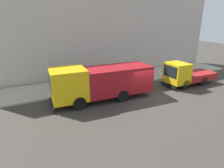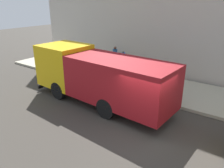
% 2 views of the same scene
% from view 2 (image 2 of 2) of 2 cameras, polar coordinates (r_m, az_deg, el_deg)
% --- Properties ---
extents(ground, '(80.00, 80.00, 0.00)m').
position_cam_2_polar(ground, '(10.12, 8.53, -12.06)').
color(ground, '#3B3731').
extents(sidewalk, '(4.32, 30.00, 0.17)m').
position_cam_2_polar(sidewalk, '(14.40, 18.17, -2.15)').
color(sidewalk, '#B2AC95').
rests_on(sidewalk, ground).
extents(large_utility_truck, '(2.92, 8.61, 2.97)m').
position_cam_2_polar(large_utility_truck, '(12.04, -3.59, 2.29)').
color(large_utility_truck, gold).
rests_on(large_utility_truck, ground).
extents(pedestrian_walking, '(0.49, 0.49, 1.58)m').
position_cam_2_polar(pedestrian_walking, '(16.10, 6.28, 4.65)').
color(pedestrian_walking, black).
rests_on(pedestrian_walking, sidewalk).
extents(pedestrian_standing, '(0.50, 0.50, 1.78)m').
position_cam_2_polar(pedestrian_standing, '(18.25, 0.78, 7.09)').
color(pedestrian_standing, brown).
rests_on(pedestrian_standing, sidewalk).
extents(traffic_cone_orange, '(0.46, 0.46, 0.66)m').
position_cam_2_polar(traffic_cone_orange, '(16.25, -6.17, 2.98)').
color(traffic_cone_orange, orange).
rests_on(traffic_cone_orange, sidewalk).
extents(street_sign_post, '(0.44, 0.08, 2.36)m').
position_cam_2_polar(street_sign_post, '(13.82, 2.84, 4.52)').
color(street_sign_post, '#4C5156').
rests_on(street_sign_post, sidewalk).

